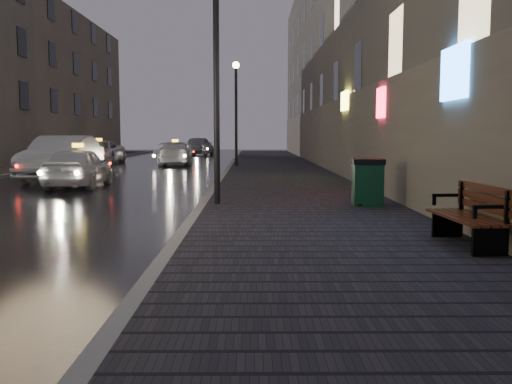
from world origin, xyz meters
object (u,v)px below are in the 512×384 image
car_far (199,146)px  trash_bin (368,182)px  lamp_far (236,100)px  lamp_near (216,59)px  taxi_mid (175,153)px  car_left_mid (62,158)px  taxi_near (79,168)px  taxi_far (99,152)px  bench (472,215)px

car_far → trash_bin: bearing=107.8°
lamp_far → lamp_near: bearing=-90.0°
taxi_mid → car_left_mid: bearing=70.5°
taxi_mid → taxi_near: bearing=79.5°
lamp_near → car_left_mid: bearing=126.9°
lamp_far → taxi_near: 11.81m
trash_bin → taxi_near: bearing=148.0°
trash_bin → car_far: car_far is taller
trash_bin → lamp_near: bearing=177.1°
car_far → taxi_near: bearing=93.8°
lamp_far → trash_bin: 16.99m
car_left_mid → taxi_mid: car_left_mid is taller
car_left_mid → taxi_far: size_ratio=1.04×
lamp_near → bench: size_ratio=2.97×
car_far → lamp_far: bearing=107.4°
lamp_near → car_far: 35.03m
taxi_far → car_far: car_far is taller
bench → taxi_far: bearing=112.4°
taxi_near → car_left_mid: 3.35m
car_left_mid → taxi_far: bearing=99.4°
bench → taxi_near: size_ratio=0.45×
car_far → taxi_far: bearing=77.0°
lamp_far → trash_bin: bearing=-78.1°
trash_bin → taxi_mid: (-7.07, 20.13, -0.02)m
lamp_near → taxi_near: lamp_near is taller
taxi_near → taxi_mid: bearing=-96.5°
car_left_mid → taxi_far: car_left_mid is taller
car_left_mid → car_far: size_ratio=1.11×
lamp_near → taxi_mid: lamp_near is taller
bench → car_left_mid: car_left_mid is taller
taxi_near → car_far: (1.32, 29.08, 0.13)m
taxi_mid → car_far: bearing=-95.2°
bench → car_left_mid: 17.29m
bench → car_far: car_far is taller
trash_bin → car_left_mid: 13.41m
taxi_mid → taxi_far: (-4.78, 1.42, 0.03)m
lamp_near → taxi_near: bearing=131.2°
car_left_mid → bench: bearing=-52.1°
bench → taxi_near: 14.01m
lamp_far → taxi_mid: (-3.63, 3.73, -2.82)m
car_left_mid → car_far: car_left_mid is taller
bench → car_far: bearing=98.0°
taxi_near → car_far: size_ratio=0.83×
lamp_far → taxi_mid: lamp_far is taller
taxi_far → car_left_mid: bearing=-81.7°
lamp_near → car_far: lamp_near is taller
bench → taxi_mid: 25.99m
taxi_mid → taxi_far: size_ratio=0.92×
lamp_far → car_left_mid: bearing=-131.3°
lamp_near → lamp_far: bearing=90.0°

